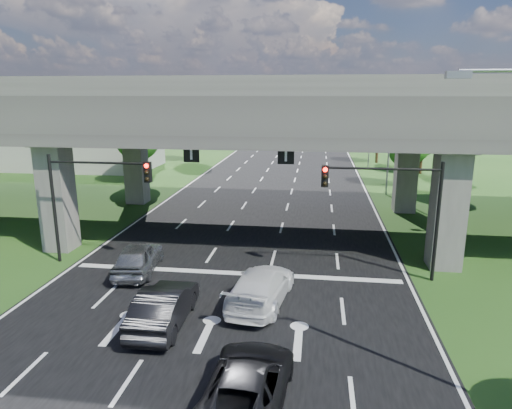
% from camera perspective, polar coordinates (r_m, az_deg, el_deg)
% --- Properties ---
extents(ground, '(160.00, 160.00, 0.00)m').
position_cam_1_polar(ground, '(20.90, -4.51, -12.25)').
color(ground, '#1F4315').
rests_on(ground, ground).
extents(road, '(18.00, 120.00, 0.03)m').
position_cam_1_polar(road, '(30.05, -0.52, -3.91)').
color(road, black).
rests_on(road, ground).
extents(overpass, '(80.00, 15.00, 10.00)m').
position_cam_1_polar(overpass, '(30.62, -0.01, 11.50)').
color(overpass, '#312F2D').
rests_on(overpass, ground).
extents(warehouse, '(20.00, 10.00, 4.00)m').
position_cam_1_polar(warehouse, '(61.64, -21.74, 6.19)').
color(warehouse, '#9E9E99').
rests_on(warehouse, ground).
extents(signal_right, '(5.76, 0.54, 6.00)m').
position_cam_1_polar(signal_right, '(23.12, 16.78, 0.78)').
color(signal_right, black).
rests_on(signal_right, ground).
extents(signal_left, '(5.76, 0.54, 6.00)m').
position_cam_1_polar(signal_left, '(25.74, -20.08, 1.82)').
color(signal_left, black).
rests_on(signal_left, ground).
extents(streetlight_far, '(3.38, 0.25, 10.00)m').
position_cam_1_polar(streetlight_far, '(42.88, 15.90, 8.88)').
color(streetlight_far, gray).
rests_on(streetlight_far, ground).
extents(streetlight_beyond, '(3.38, 0.25, 10.00)m').
position_cam_1_polar(streetlight_beyond, '(58.73, 13.75, 10.21)').
color(streetlight_beyond, gray).
rests_on(streetlight_beyond, ground).
extents(tree_left_near, '(4.50, 4.50, 7.80)m').
position_cam_1_polar(tree_left_near, '(48.05, -14.57, 8.21)').
color(tree_left_near, black).
rests_on(tree_left_near, ground).
extents(tree_left_mid, '(3.91, 3.90, 6.76)m').
position_cam_1_polar(tree_left_mid, '(56.62, -14.34, 8.36)').
color(tree_left_mid, black).
rests_on(tree_left_mid, ground).
extents(tree_left_far, '(4.80, 4.80, 8.32)m').
position_cam_1_polar(tree_left_far, '(62.81, -8.22, 10.03)').
color(tree_left_far, black).
rests_on(tree_left_far, ground).
extents(tree_right_near, '(4.20, 4.20, 7.28)m').
position_cam_1_polar(tree_right_near, '(47.41, 18.68, 7.46)').
color(tree_right_near, black).
rests_on(tree_right_near, ground).
extents(tree_right_mid, '(3.91, 3.90, 6.76)m').
position_cam_1_polar(tree_right_mid, '(55.85, 20.20, 7.87)').
color(tree_right_mid, black).
rests_on(tree_right_mid, ground).
extents(tree_right_far, '(4.50, 4.50, 7.80)m').
position_cam_1_polar(tree_right_far, '(62.98, 15.12, 9.41)').
color(tree_right_far, black).
rests_on(tree_right_far, ground).
extents(car_silver, '(2.40, 4.85, 1.59)m').
position_cam_1_polar(car_silver, '(24.62, -14.49, -6.44)').
color(car_silver, gray).
rests_on(car_silver, road).
extents(car_dark, '(1.79, 4.91, 1.61)m').
position_cam_1_polar(car_dark, '(19.09, -11.39, -12.36)').
color(car_dark, black).
rests_on(car_dark, road).
extents(car_white, '(2.94, 5.70, 1.58)m').
position_cam_1_polar(car_white, '(20.51, 0.61, -10.20)').
color(car_white, silver).
rests_on(car_white, road).
extents(car_trailing, '(2.65, 5.27, 1.43)m').
position_cam_1_polar(car_trailing, '(14.57, -1.06, -21.53)').
color(car_trailing, black).
rests_on(car_trailing, road).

